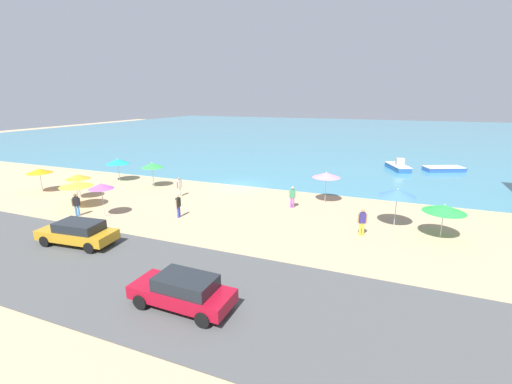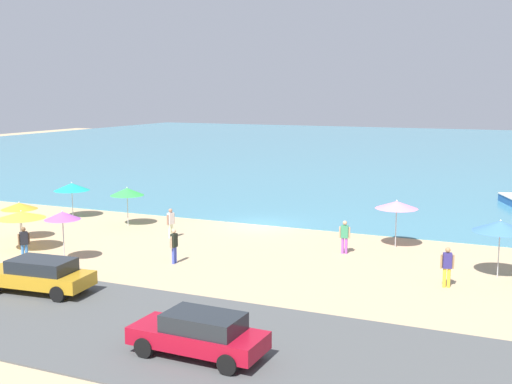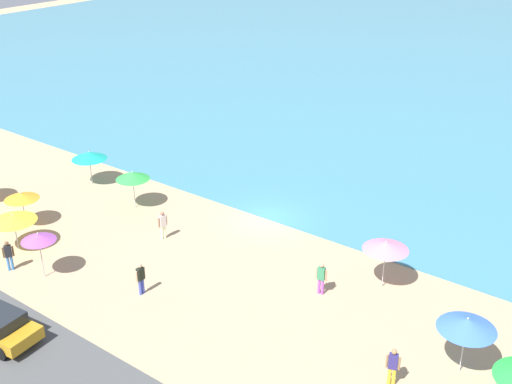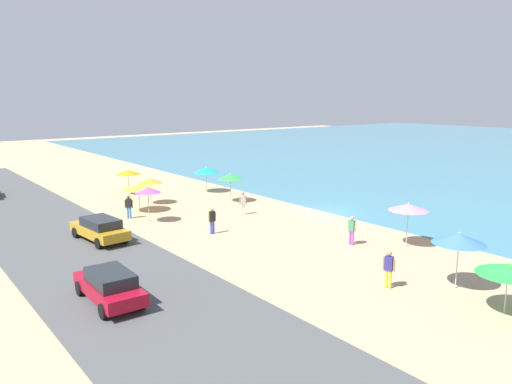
{
  "view_description": "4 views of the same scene",
  "coord_description": "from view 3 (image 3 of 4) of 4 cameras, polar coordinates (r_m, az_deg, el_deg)",
  "views": [
    {
      "loc": [
        13.55,
        -29.6,
        8.41
      ],
      "look_at": [
        4.02,
        -5.74,
        1.24
      ],
      "focal_mm": 24.0,
      "sensor_mm": 36.0,
      "label": 1
    },
    {
      "loc": [
        15.53,
        -35.93,
        8.27
      ],
      "look_at": [
        -0.89,
        1.12,
        1.87
      ],
      "focal_mm": 45.0,
      "sensor_mm": 36.0,
      "label": 2
    },
    {
      "loc": [
        19.79,
        -27.71,
        17.79
      ],
      "look_at": [
        -1.21,
        0.57,
        1.25
      ],
      "focal_mm": 45.0,
      "sensor_mm": 36.0,
      "label": 3
    },
    {
      "loc": [
        25.61,
        -26.49,
        8.62
      ],
      "look_at": [
        -3.95,
        -3.65,
        1.4
      ],
      "focal_mm": 35.0,
      "sensor_mm": 36.0,
      "label": 4
    }
  ],
  "objects": [
    {
      "name": "ground_plane",
      "position": [
        38.42,
        0.94,
        -2.43
      ],
      "size": [
        160.0,
        160.0,
        0.0
      ],
      "primitive_type": "plane",
      "color": "tan"
    },
    {
      "name": "beach_umbrella_0",
      "position": [
        39.26,
        -20.13,
        -0.36
      ],
      "size": [
        1.99,
        1.99,
        2.15
      ],
      "color": "#B2B2B7",
      "rests_on": "ground_plane"
    },
    {
      "name": "beach_umbrella_2",
      "position": [
        39.7,
        -10.91,
        1.44
      ],
      "size": [
        2.07,
        2.07,
        2.43
      ],
      "color": "#B2B2B7",
      "rests_on": "ground_plane"
    },
    {
      "name": "beach_umbrella_3",
      "position": [
        43.66,
        -14.62,
        3.16
      ],
      "size": [
        2.32,
        2.32,
        2.35
      ],
      "color": "#B2B2B7",
      "rests_on": "ground_plane"
    },
    {
      "name": "beach_umbrella_4",
      "position": [
        33.55,
        -18.79,
        -3.83
      ],
      "size": [
        1.73,
        1.73,
        2.55
      ],
      "color": "#B2B2B7",
      "rests_on": "ground_plane"
    },
    {
      "name": "beach_umbrella_5",
      "position": [
        27.09,
        18.26,
        -11.08
      ],
      "size": [
        2.37,
        2.37,
        2.65
      ],
      "color": "#B2B2B7",
      "rests_on": "ground_plane"
    },
    {
      "name": "beach_umbrella_6",
      "position": [
        36.84,
        -20.78,
        -2.19
      ],
      "size": [
        2.48,
        2.48,
        2.14
      ],
      "color": "#B2B2B7",
      "rests_on": "ground_plane"
    },
    {
      "name": "beach_umbrella_7",
      "position": [
        31.6,
        11.47,
        -4.73
      ],
      "size": [
        2.25,
        2.25,
        2.58
      ],
      "color": "#B2B2B7",
      "rests_on": "ground_plane"
    },
    {
      "name": "bather_0",
      "position": [
        35.36,
        -21.14,
        -5.17
      ],
      "size": [
        0.38,
        0.5,
        1.68
      ],
      "color": "#3977B8",
      "rests_on": "ground_plane"
    },
    {
      "name": "bather_1",
      "position": [
        36.26,
        -8.29,
        -2.79
      ],
      "size": [
        0.31,
        0.55,
        1.7
      ],
      "color": "#F4F9CD",
      "rests_on": "ground_plane"
    },
    {
      "name": "bather_2",
      "position": [
        26.54,
        12.07,
        -14.81
      ],
      "size": [
        0.55,
        0.32,
        1.75
      ],
      "color": "yellow",
      "rests_on": "ground_plane"
    },
    {
      "name": "bather_3",
      "position": [
        31.63,
        -10.22,
        -7.45
      ],
      "size": [
        0.23,
        0.57,
        1.71
      ],
      "color": "#4353BC",
      "rests_on": "ground_plane"
    },
    {
      "name": "bather_4",
      "position": [
        31.3,
        5.82,
        -7.5
      ],
      "size": [
        0.56,
        0.27,
        1.72
      ],
      "color": "#A74DB4",
      "rests_on": "ground_plane"
    }
  ]
}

